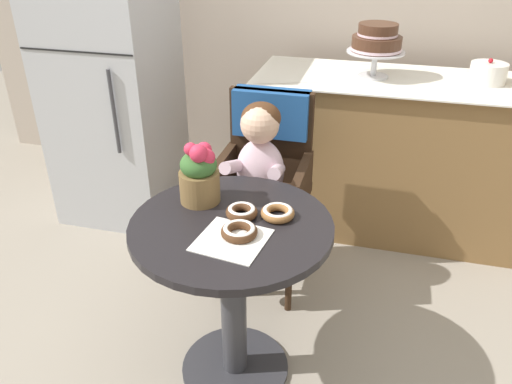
% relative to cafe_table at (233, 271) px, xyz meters
% --- Properties ---
extents(ground_plane, '(8.00, 8.00, 0.00)m').
position_rel_cafe_table_xyz_m(ground_plane, '(0.00, 0.00, -0.51)').
color(ground_plane, gray).
extents(cafe_table, '(0.72, 0.72, 0.72)m').
position_rel_cafe_table_xyz_m(cafe_table, '(0.00, 0.00, 0.00)').
color(cafe_table, black).
rests_on(cafe_table, ground).
extents(wicker_chair, '(0.42, 0.45, 0.95)m').
position_rel_cafe_table_xyz_m(wicker_chair, '(-0.04, 0.69, 0.13)').
color(wicker_chair, '#332114').
rests_on(wicker_chair, ground).
extents(seated_child, '(0.27, 0.32, 0.73)m').
position_rel_cafe_table_xyz_m(seated_child, '(-0.04, 0.53, 0.17)').
color(seated_child, silver).
rests_on(seated_child, ground).
extents(paper_napkin, '(0.25, 0.25, 0.00)m').
position_rel_cafe_table_xyz_m(paper_napkin, '(0.03, -0.10, 0.21)').
color(paper_napkin, white).
rests_on(paper_napkin, cafe_table).
extents(donut_front, '(0.12, 0.12, 0.04)m').
position_rel_cafe_table_xyz_m(donut_front, '(0.05, -0.07, 0.23)').
color(donut_front, '#4C2D19').
rests_on(donut_front, cafe_table).
extents(donut_mid, '(0.11, 0.11, 0.04)m').
position_rel_cafe_table_xyz_m(donut_mid, '(0.02, 0.05, 0.23)').
color(donut_mid, '#4C2D19').
rests_on(donut_mid, cafe_table).
extents(donut_side, '(0.12, 0.12, 0.03)m').
position_rel_cafe_table_xyz_m(donut_side, '(0.15, 0.08, 0.23)').
color(donut_side, '#936033').
rests_on(donut_side, cafe_table).
extents(flower_vase, '(0.15, 0.15, 0.24)m').
position_rel_cafe_table_xyz_m(flower_vase, '(-0.16, 0.12, 0.33)').
color(flower_vase, brown).
rests_on(flower_vase, cafe_table).
extents(display_counter, '(1.56, 0.62, 0.90)m').
position_rel_cafe_table_xyz_m(display_counter, '(0.55, 1.30, -0.05)').
color(display_counter, olive).
rests_on(display_counter, ground).
extents(tiered_cake_stand, '(0.30, 0.30, 0.28)m').
position_rel_cafe_table_xyz_m(tiered_cake_stand, '(0.39, 1.30, 0.58)').
color(tiered_cake_stand, silver).
rests_on(tiered_cake_stand, display_counter).
extents(round_layer_cake, '(0.18, 0.18, 0.13)m').
position_rel_cafe_table_xyz_m(round_layer_cake, '(0.96, 1.34, 0.44)').
color(round_layer_cake, white).
rests_on(round_layer_cake, display_counter).
extents(refrigerator, '(0.64, 0.63, 1.70)m').
position_rel_cafe_table_xyz_m(refrigerator, '(-1.05, 1.10, 0.34)').
color(refrigerator, '#B7BABF').
rests_on(refrigerator, ground).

